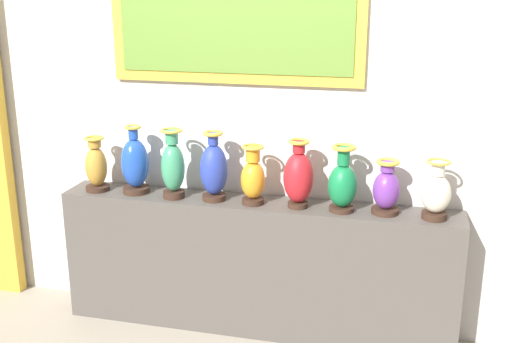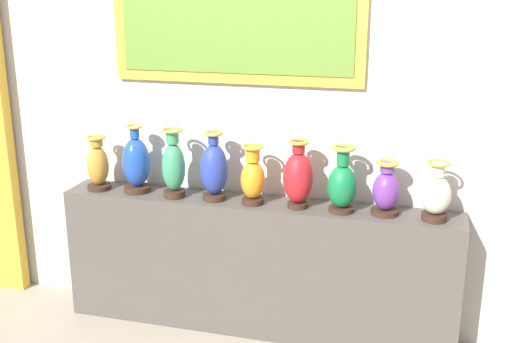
# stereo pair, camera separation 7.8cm
# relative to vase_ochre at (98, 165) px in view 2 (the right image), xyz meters

# --- Properties ---
(ground_plane) EXTENTS (10.66, 10.66, 0.00)m
(ground_plane) POSITION_rel_vase_ochre_xyz_m (0.98, 0.02, -0.96)
(ground_plane) COLOR gray
(display_shelf) EXTENTS (2.33, 0.28, 0.81)m
(display_shelf) POSITION_rel_vase_ochre_xyz_m (0.98, 0.02, -0.56)
(display_shelf) COLOR #4C4742
(display_shelf) RESTS_ON ground_plane
(back_wall) EXTENTS (4.66, 0.14, 2.83)m
(back_wall) POSITION_rel_vase_ochre_xyz_m (0.98, 0.22, 0.46)
(back_wall) COLOR silver
(back_wall) RESTS_ON ground_plane
(vase_ochre) EXTENTS (0.14, 0.14, 0.33)m
(vase_ochre) POSITION_rel_vase_ochre_xyz_m (0.00, 0.00, 0.00)
(vase_ochre) COLOR #382319
(vase_ochre) RESTS_ON display_shelf
(vase_sapphire) EXTENTS (0.16, 0.16, 0.41)m
(vase_sapphire) POSITION_rel_vase_ochre_xyz_m (0.25, 0.02, 0.03)
(vase_sapphire) COLOR #382319
(vase_sapphire) RESTS_ON display_shelf
(vase_jade) EXTENTS (0.14, 0.14, 0.41)m
(vase_jade) POSITION_rel_vase_ochre_xyz_m (0.50, -0.01, 0.04)
(vase_jade) COLOR #382319
(vase_jade) RESTS_ON display_shelf
(vase_cobalt) EXTENTS (0.16, 0.16, 0.41)m
(vase_cobalt) POSITION_rel_vase_ochre_xyz_m (0.74, 0.00, 0.03)
(vase_cobalt) COLOR #382319
(vase_cobalt) RESTS_ON display_shelf
(vase_amber) EXTENTS (0.14, 0.14, 0.34)m
(vase_amber) POSITION_rel_vase_ochre_xyz_m (0.97, -0.01, 0.00)
(vase_amber) COLOR #382319
(vase_amber) RESTS_ON display_shelf
(vase_crimson) EXTENTS (0.17, 0.17, 0.39)m
(vase_crimson) POSITION_rel_vase_ochre_xyz_m (1.23, -0.00, 0.03)
(vase_crimson) COLOR #382319
(vase_crimson) RESTS_ON display_shelf
(vase_emerald) EXTENTS (0.16, 0.16, 0.37)m
(vase_emerald) POSITION_rel_vase_ochre_xyz_m (1.48, -0.00, 0.01)
(vase_emerald) COLOR #382319
(vase_emerald) RESTS_ON display_shelf
(vase_violet) EXTENTS (0.15, 0.15, 0.30)m
(vase_violet) POSITION_rel_vase_ochre_xyz_m (1.71, 0.02, -0.01)
(vase_violet) COLOR #382319
(vase_violet) RESTS_ON display_shelf
(vase_ivory) EXTENTS (0.16, 0.16, 0.32)m
(vase_ivory) POSITION_rel_vase_ochre_xyz_m (1.97, -0.01, -0.01)
(vase_ivory) COLOR #382319
(vase_ivory) RESTS_ON display_shelf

